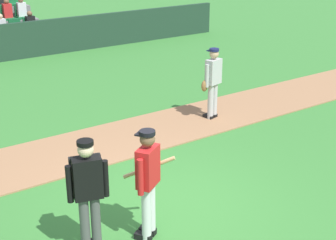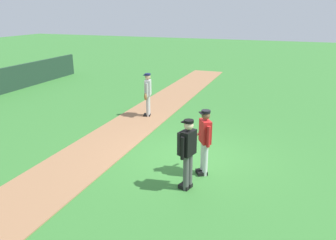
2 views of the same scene
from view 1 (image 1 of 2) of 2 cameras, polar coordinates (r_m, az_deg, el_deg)
The scene contains 5 objects.
ground_plane at distance 8.58m, azimuth 0.22°, elevation -9.74°, with size 80.00×80.00×0.00m, color #387A33.
infield_dirt_path at distance 10.81m, azimuth -8.67°, elevation -3.02°, with size 28.00×1.98×0.03m, color #9E704C.
batter_red_jersey at distance 7.30m, azimuth -2.32°, elevation -6.96°, with size 0.74×0.70×1.76m.
umpire_home_plate at distance 7.07m, azimuth -9.16°, elevation -7.94°, with size 0.57×0.38×1.76m.
runner_grey_jersey at distance 12.00m, azimuth 5.13°, elevation 4.44°, with size 0.67×0.37×1.76m.
Camera 1 is at (-4.22, -6.02, 4.42)m, focal length 53.20 mm.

